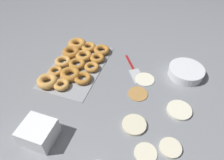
{
  "coord_description": "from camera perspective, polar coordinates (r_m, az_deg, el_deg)",
  "views": [
    {
      "loc": [
        0.62,
        0.12,
        0.77
      ],
      "look_at": [
        -0.08,
        -0.12,
        0.04
      ],
      "focal_mm": 32.0,
      "sensor_mm": 36.0,
      "label": 1
    }
  ],
  "objects": [
    {
      "name": "ground_plane",
      "position": [
        1.0,
        4.95,
        -6.14
      ],
      "size": [
        3.0,
        3.0,
        0.0
      ],
      "primitive_type": "plane",
      "color": "gray"
    },
    {
      "name": "pancake_0",
      "position": [
        1.03,
        7.4,
        -3.84
      ],
      "size": [
        0.1,
        0.1,
        0.01
      ],
      "primitive_type": "cylinder",
      "color": "#B27F42",
      "rests_on": "ground_plane"
    },
    {
      "name": "pancake_1",
      "position": [
        0.91,
        6.36,
        -12.58
      ],
      "size": [
        0.11,
        0.11,
        0.01
      ],
      "primitive_type": "cylinder",
      "color": "beige",
      "rests_on": "ground_plane"
    },
    {
      "name": "pancake_2",
      "position": [
        1.01,
        18.66,
        -8.14
      ],
      "size": [
        0.12,
        0.12,
        0.01
      ],
      "primitive_type": "cylinder",
      "color": "silver",
      "rests_on": "ground_plane"
    },
    {
      "name": "pancake_3",
      "position": [
        1.11,
        9.39,
        0.29
      ],
      "size": [
        0.1,
        0.1,
        0.01
      ],
      "primitive_type": "cylinder",
      "color": "silver",
      "rests_on": "ground_plane"
    },
    {
      "name": "pancake_4",
      "position": [
        0.86,
        9.6,
        -19.82
      ],
      "size": [
        0.09,
        0.09,
        0.01
      ],
      "primitive_type": "cylinder",
      "color": "beige",
      "rests_on": "ground_plane"
    },
    {
      "name": "pancake_5",
      "position": [
        0.89,
        16.34,
        -18.08
      ],
      "size": [
        0.09,
        0.09,
        0.01
      ],
      "primitive_type": "cylinder",
      "color": "beige",
      "rests_on": "ground_plane"
    },
    {
      "name": "donut_tray",
      "position": [
        1.2,
        -10.22,
        5.11
      ],
      "size": [
        0.48,
        0.29,
        0.04
      ],
      "color": "#93969B",
      "rests_on": "ground_plane"
    },
    {
      "name": "batter_bowl",
      "position": [
        1.18,
        20.36,
        2.28
      ],
      "size": [
        0.19,
        0.19,
        0.05
      ],
      "color": "white",
      "rests_on": "ground_plane"
    },
    {
      "name": "container_stack",
      "position": [
        0.9,
        -20.25,
        -13.89
      ],
      "size": [
        0.12,
        0.13,
        0.09
      ],
      "color": "white",
      "rests_on": "ground_plane"
    },
    {
      "name": "spatula",
      "position": [
        1.14,
        6.65,
        2.17
      ],
      "size": [
        0.23,
        0.17,
        0.01
      ],
      "rotation": [
        0.0,
        0.0,
        0.6
      ],
      "color": "maroon",
      "rests_on": "ground_plane"
    }
  ]
}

